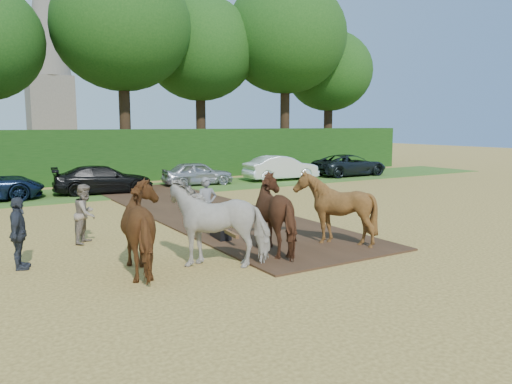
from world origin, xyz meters
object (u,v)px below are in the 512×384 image
at_px(spectator_near, 86,214).
at_px(church, 47,36).
at_px(spectator_far, 19,233).
at_px(parked_cars, 116,178).
at_px(plough_team, 250,217).

relative_size(spectator_near, church, 0.06).
bearing_deg(spectator_far, spectator_near, -30.29).
bearing_deg(parked_cars, plough_team, -92.21).
relative_size(spectator_near, plough_team, 0.24).
distance_m(parked_cars, church, 43.18).
distance_m(plough_team, parked_cars, 13.74).
relative_size(spectator_near, spectator_far, 0.99).
distance_m(spectator_near, church, 53.20).
relative_size(plough_team, parked_cars, 0.19).
xyz_separation_m(plough_team, parked_cars, (0.53, 13.73, -0.31)).
relative_size(plough_team, church, 0.25).
xyz_separation_m(spectator_near, church, (7.49, 51.07, 12.90)).
height_order(spectator_far, parked_cars, spectator_far).
bearing_deg(spectator_near, spectator_far, 170.65).
distance_m(spectator_far, plough_team, 5.38).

